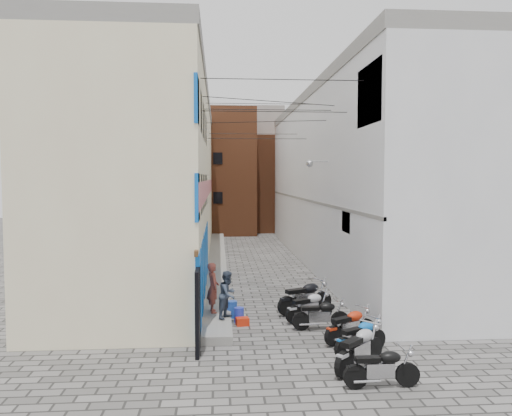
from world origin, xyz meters
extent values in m
plane|color=#4F4D4B|center=(0.00, 0.00, 0.00)|extent=(90.00, 90.00, 0.00)
cube|color=gray|center=(-2.05, 13.00, 0.12)|extent=(0.90, 26.00, 0.25)
cube|color=beige|center=(-5.00, 13.00, 4.25)|extent=(5.00, 26.00, 8.50)
cube|color=#CE7478|center=(-2.54, 13.00, 4.00)|extent=(0.10, 26.00, 0.80)
cube|color=blue|center=(-2.53, 4.90, 1.30)|extent=(0.12, 10.20, 2.40)
cube|color=blue|center=(-2.55, 4.90, 5.30)|extent=(0.10, 10.20, 4.00)
cube|color=gray|center=(-5.00, 13.00, 8.75)|extent=(5.10, 26.00, 0.50)
cube|color=black|center=(-2.52, -0.40, 1.10)|extent=(0.10, 1.20, 2.20)
cube|color=silver|center=(5.00, 13.00, 4.25)|extent=(5.00, 26.00, 8.50)
cube|color=blue|center=(2.55, 1.50, 7.00)|extent=(0.10, 2.40, 1.80)
cube|color=white|center=(2.56, 4.00, 3.00)|extent=(0.08, 1.00, 0.70)
cylinder|color=#B2B2B7|center=(2.15, 7.00, 5.20)|extent=(0.80, 0.06, 0.06)
sphere|color=#B2B2B7|center=(1.75, 7.00, 5.10)|extent=(0.28, 0.28, 0.28)
cube|color=gray|center=(5.00, 13.00, 8.75)|extent=(5.10, 26.00, 0.50)
cube|color=gray|center=(2.54, 13.00, 3.40)|extent=(0.10, 26.00, 0.12)
cube|color=brown|center=(-2.00, 28.00, 5.00)|extent=(6.00, 6.00, 10.00)
cube|color=brown|center=(3.00, 30.00, 4.00)|extent=(5.00, 6.00, 8.00)
cube|color=gray|center=(0.00, 34.00, 5.50)|extent=(8.00, 5.00, 11.00)
cube|color=black|center=(0.00, 25.20, 1.20)|extent=(2.00, 0.30, 2.40)
cylinder|color=black|center=(0.00, 2.00, 7.50)|extent=(5.20, 0.02, 0.02)
cylinder|color=black|center=(0.00, 4.00, 6.80)|extent=(5.20, 0.02, 0.02)
cylinder|color=black|center=(0.00, 6.50, 7.20)|extent=(5.20, 0.02, 0.02)
cylinder|color=black|center=(0.00, 9.00, 7.80)|extent=(5.20, 0.02, 0.02)
cylinder|color=black|center=(0.00, 12.00, 6.50)|extent=(5.20, 0.02, 0.02)
cylinder|color=black|center=(0.00, 15.00, 7.00)|extent=(5.20, 0.02, 0.02)
cylinder|color=black|center=(0.00, 5.00, 7.30)|extent=(5.65, 2.07, 0.02)
cylinder|color=black|center=(0.00, 8.00, 6.90)|extent=(5.80, 1.58, 0.02)
imported|color=#9C4538|center=(-2.16, 2.53, 1.04)|extent=(0.47, 0.63, 1.58)
imported|color=#374152|center=(-1.70, 1.83, 0.98)|extent=(0.83, 0.89, 1.45)
cylinder|color=#2538BA|center=(-1.35, 2.15, 0.24)|extent=(0.35, 0.35, 0.48)
cylinder|color=#234CB0|center=(-1.55, 2.76, 0.27)|extent=(0.44, 0.44, 0.54)
cube|color=red|center=(-1.26, 1.85, 0.12)|extent=(0.43, 0.35, 0.24)
camera|label=1|loc=(-1.98, -13.19, 4.53)|focal=35.00mm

